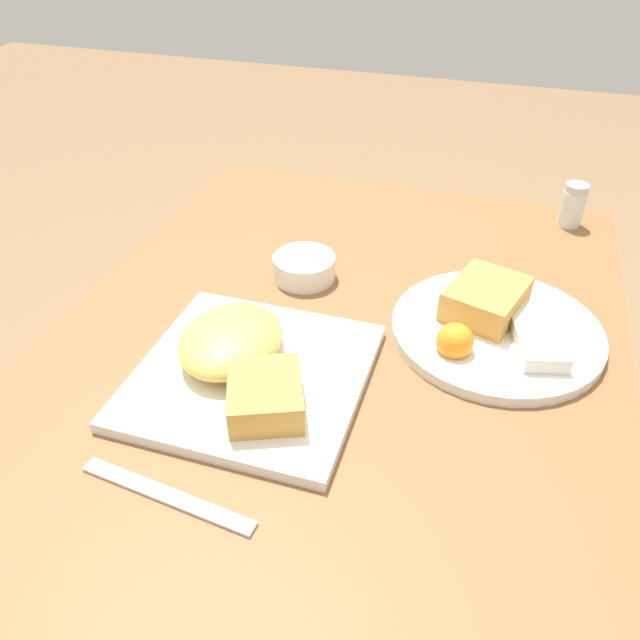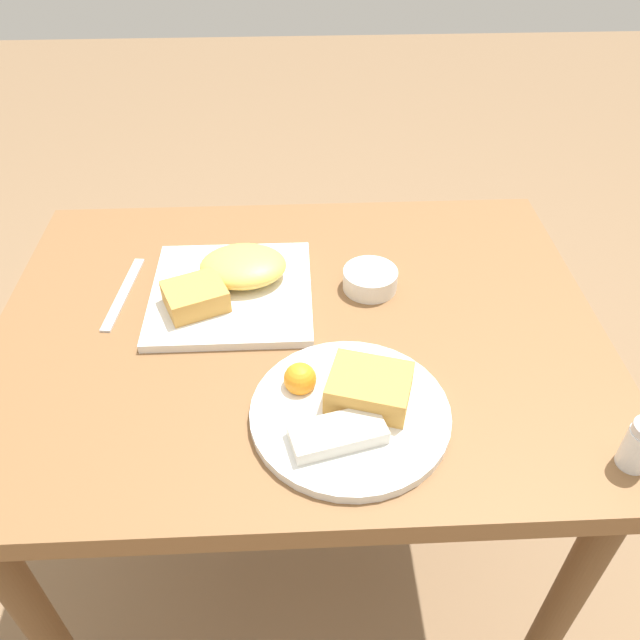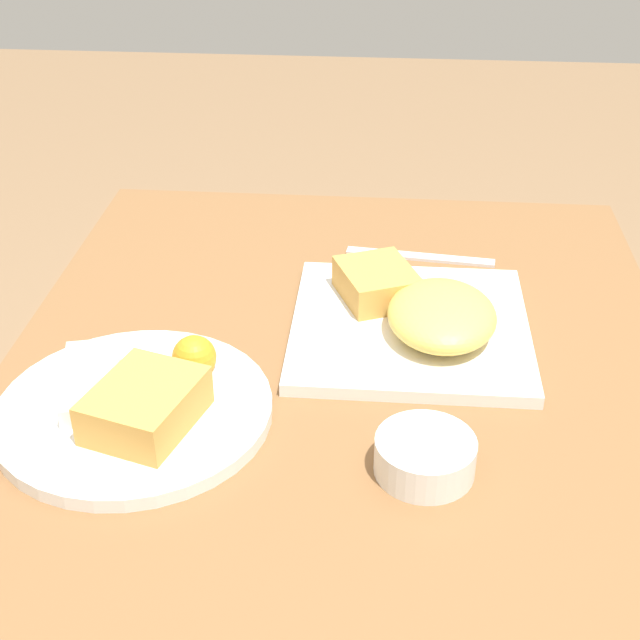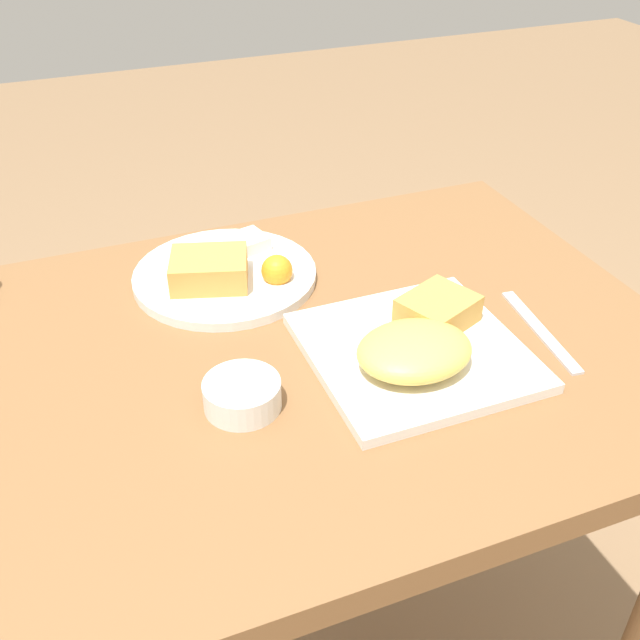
# 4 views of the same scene
# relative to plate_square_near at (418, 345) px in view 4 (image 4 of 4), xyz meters

# --- Properties ---
(dining_table) EXTENTS (0.92, 0.70, 0.77)m
(dining_table) POSITION_rel_plate_square_near_xyz_m (-0.10, 0.08, -0.13)
(dining_table) COLOR brown
(dining_table) RESTS_ON ground_plane
(plate_square_near) EXTENTS (0.25, 0.25, 0.06)m
(plate_square_near) POSITION_rel_plate_square_near_xyz_m (0.00, 0.00, 0.00)
(plate_square_near) COLOR white
(plate_square_near) RESTS_ON dining_table
(plate_oval_far) EXTENTS (0.26, 0.26, 0.05)m
(plate_oval_far) POSITION_rel_plate_square_near_xyz_m (-0.17, 0.26, -0.01)
(plate_oval_far) COLOR white
(plate_oval_far) RESTS_ON dining_table
(sauce_ramekin) EXTENTS (0.09, 0.09, 0.03)m
(sauce_ramekin) POSITION_rel_plate_square_near_xyz_m (-0.22, -0.00, -0.00)
(sauce_ramekin) COLOR white
(sauce_ramekin) RESTS_ON dining_table
(butter_knife) EXTENTS (0.04, 0.18, 0.00)m
(butter_knife) POSITION_rel_plate_square_near_xyz_m (0.17, -0.01, -0.02)
(butter_knife) COLOR silver
(butter_knife) RESTS_ON dining_table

